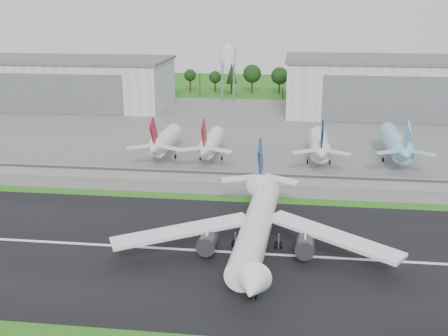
# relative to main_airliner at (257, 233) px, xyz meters

# --- Properties ---
(ground) EXTENTS (600.00, 600.00, 0.00)m
(ground) POSITION_rel_main_airliner_xyz_m (-22.33, -9.56, -4.89)
(ground) COLOR #2A6718
(ground) RESTS_ON ground
(runway) EXTENTS (320.00, 60.00, 0.10)m
(runway) POSITION_rel_main_airliner_xyz_m (-22.33, 0.44, -4.84)
(runway) COLOR black
(runway) RESTS_ON ground
(runway_centerline) EXTENTS (220.00, 1.00, 0.02)m
(runway_centerline) POSITION_rel_main_airliner_xyz_m (-22.33, 0.44, -4.78)
(runway_centerline) COLOR white
(runway_centerline) RESTS_ON runway
(apron) EXTENTS (320.00, 150.00, 0.10)m
(apron) POSITION_rel_main_airliner_xyz_m (-22.33, 110.44, -4.84)
(apron) COLOR slate
(apron) RESTS_ON ground
(blast_fence) EXTENTS (240.00, 0.61, 3.50)m
(blast_fence) POSITION_rel_main_airliner_xyz_m (-22.33, 45.42, -3.09)
(blast_fence) COLOR gray
(blast_fence) RESTS_ON ground
(hangar_west) EXTENTS (97.00, 44.00, 23.20)m
(hangar_west) POSITION_rel_main_airliner_xyz_m (-102.33, 155.35, 6.74)
(hangar_west) COLOR silver
(hangar_west) RESTS_ON ground
(hangar_east) EXTENTS (102.00, 47.00, 25.20)m
(hangar_east) POSITION_rel_main_airliner_xyz_m (52.67, 155.35, 7.73)
(hangar_east) COLOR silver
(hangar_east) RESTS_ON ground
(water_tower) EXTENTS (8.40, 8.40, 29.40)m
(water_tower) POSITION_rel_main_airliner_xyz_m (-27.33, 175.44, 19.66)
(water_tower) COLOR #99999E
(water_tower) RESTS_ON ground
(utility_poles) EXTENTS (230.00, 3.00, 12.00)m
(utility_poles) POSITION_rel_main_airliner_xyz_m (-22.33, 190.44, -4.89)
(utility_poles) COLOR black
(utility_poles) RESTS_ON ground
(treeline) EXTENTS (320.00, 16.00, 22.00)m
(treeline) POSITION_rel_main_airliner_xyz_m (-22.33, 205.44, -4.89)
(treeline) COLOR black
(treeline) RESTS_ON ground
(main_airliner) EXTENTS (57.23, 59.19, 18.17)m
(main_airliner) POSITION_rel_main_airliner_xyz_m (0.00, 0.00, 0.00)
(main_airliner) COLOR white
(main_airliner) RESTS_ON runway
(parked_jet_red_a) EXTENTS (7.36, 31.29, 16.62)m
(parked_jet_red_a) POSITION_rel_main_airliner_xyz_m (-34.96, 66.99, 1.23)
(parked_jet_red_a) COLOR white
(parked_jet_red_a) RESTS_ON ground
(parked_jet_red_b) EXTENTS (7.36, 31.29, 16.41)m
(parked_jet_red_b) POSITION_rel_main_airliner_xyz_m (-19.72, 66.95, 1.03)
(parked_jet_red_b) COLOR white
(parked_jet_red_b) RESTS_ON ground
(parked_jet_navy) EXTENTS (7.36, 31.29, 16.89)m
(parked_jet_navy) POSITION_rel_main_airliner_xyz_m (14.61, 67.02, 1.48)
(parked_jet_navy) COLOR silver
(parked_jet_navy) RESTS_ON ground
(parked_jet_skyblue) EXTENTS (7.36, 37.29, 17.02)m
(parked_jet_skyblue) POSITION_rel_main_airliner_xyz_m (38.61, 72.04, 1.56)
(parked_jet_skyblue) COLOR #84C6E5
(parked_jet_skyblue) RESTS_ON ground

